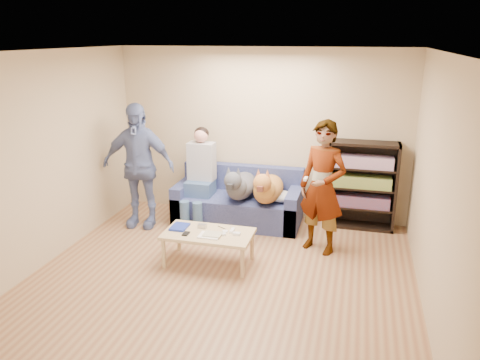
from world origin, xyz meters
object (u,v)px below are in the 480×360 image
(person_standing_right, at_px, (322,188))
(dog_gray, at_px, (240,185))
(person_seated, at_px, (200,172))
(camera_silver, at_px, (202,226))
(dog_tan, at_px, (267,188))
(coffee_table, at_px, (208,236))
(sofa, at_px, (239,203))
(bookshelf, at_px, (361,183))
(notebook_blue, at_px, (180,227))
(person_standing_left, at_px, (138,166))

(person_standing_right, bearing_deg, dog_gray, -179.04)
(person_standing_right, xyz_separation_m, person_seated, (-1.88, 0.60, -0.10))
(person_seated, bearing_deg, person_standing_right, -17.60)
(dog_gray, bearing_deg, camera_silver, -99.49)
(dog_tan, bearing_deg, coffee_table, -111.62)
(camera_silver, xyz_separation_m, sofa, (0.13, 1.35, -0.16))
(dog_tan, relative_size, bookshelf, 0.90)
(camera_silver, xyz_separation_m, person_seated, (-0.45, 1.22, 0.33))
(person_standing_right, distance_m, sofa, 1.61)
(person_standing_right, xyz_separation_m, sofa, (-1.31, 0.72, -0.60))
(person_standing_right, bearing_deg, notebook_blue, -133.44)
(person_standing_left, bearing_deg, camera_silver, -37.40)
(camera_silver, bearing_deg, notebook_blue, -165.96)
(camera_silver, bearing_deg, sofa, 84.54)
(person_standing_right, distance_m, person_seated, 1.98)
(person_standing_right, xyz_separation_m, dog_gray, (-1.24, 0.54, -0.24))
(coffee_table, bearing_deg, dog_gray, 86.68)
(person_standing_left, height_order, notebook_blue, person_standing_left)
(coffee_table, xyz_separation_m, bookshelf, (1.81, 1.70, 0.31))
(person_seated, bearing_deg, camera_silver, -69.73)
(person_standing_left, xyz_separation_m, dog_tan, (1.88, 0.30, -0.29))
(notebook_blue, xyz_separation_m, dog_tan, (0.89, 1.19, 0.21))
(person_standing_right, height_order, camera_silver, person_standing_right)
(coffee_table, height_order, bookshelf, bookshelf)
(dog_gray, relative_size, bookshelf, 0.96)
(person_standing_right, relative_size, bookshelf, 1.35)
(dog_tan, bearing_deg, person_standing_left, -170.96)
(person_standing_right, distance_m, person_standing_left, 2.70)
(person_standing_right, bearing_deg, camera_silver, -131.98)
(camera_silver, distance_m, sofa, 1.36)
(person_standing_right, xyz_separation_m, bookshelf, (0.49, 0.96, -0.20))
(camera_silver, xyz_separation_m, dog_tan, (0.61, 1.12, 0.19))
(person_standing_left, bearing_deg, dog_gray, 8.87)
(dog_tan, xyz_separation_m, bookshelf, (1.32, 0.46, 0.04))
(notebook_blue, relative_size, sofa, 0.14)
(camera_silver, distance_m, coffee_table, 0.18)
(camera_silver, xyz_separation_m, coffee_table, (0.12, -0.12, -0.07))
(sofa, height_order, person_seated, person_seated)
(sofa, bearing_deg, person_seated, -167.65)
(coffee_table, bearing_deg, bookshelf, 43.22)
(notebook_blue, distance_m, coffee_table, 0.41)
(notebook_blue, distance_m, bookshelf, 2.77)
(person_standing_left, distance_m, dog_tan, 1.92)
(notebook_blue, distance_m, sofa, 1.48)
(dog_gray, xyz_separation_m, coffee_table, (-0.07, -1.28, -0.26))
(sofa, height_order, dog_gray, dog_gray)
(person_seated, bearing_deg, dog_gray, -4.89)
(notebook_blue, bearing_deg, dog_tan, 53.21)
(camera_silver, relative_size, person_seated, 0.07)
(notebook_blue, height_order, camera_silver, camera_silver)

